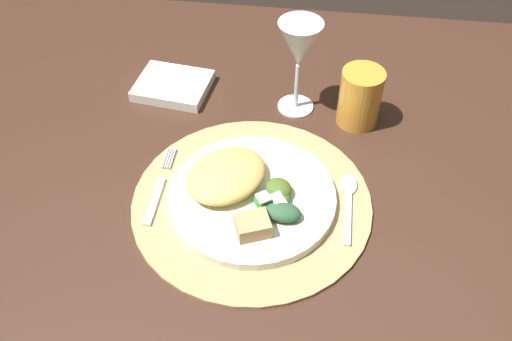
{
  "coord_description": "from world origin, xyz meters",
  "views": [
    {
      "loc": [
        0.13,
        -0.62,
        1.4
      ],
      "look_at": [
        0.06,
        -0.03,
        0.77
      ],
      "focal_mm": 39.1,
      "sensor_mm": 36.0,
      "label": 1
    }
  ],
  "objects_px": {
    "dinner_plate": "(252,197)",
    "spoon": "(348,195)",
    "napkin": "(173,86)",
    "fork": "(159,189)",
    "wine_glass": "(299,48)",
    "dining_table": "(227,206)",
    "amber_tumbler": "(360,97)"
  },
  "relations": [
    {
      "from": "dining_table",
      "to": "amber_tumbler",
      "type": "distance_m",
      "value": 0.3
    },
    {
      "from": "fork",
      "to": "napkin",
      "type": "distance_m",
      "value": 0.26
    },
    {
      "from": "amber_tumbler",
      "to": "wine_glass",
      "type": "bearing_deg",
      "value": 168.96
    },
    {
      "from": "napkin",
      "to": "amber_tumbler",
      "type": "height_order",
      "value": "amber_tumbler"
    },
    {
      "from": "dining_table",
      "to": "dinner_plate",
      "type": "bearing_deg",
      "value": -54.53
    },
    {
      "from": "dining_table",
      "to": "fork",
      "type": "bearing_deg",
      "value": -140.57
    },
    {
      "from": "napkin",
      "to": "fork",
      "type": "bearing_deg",
      "value": -81.58
    },
    {
      "from": "napkin",
      "to": "wine_glass",
      "type": "relative_size",
      "value": 0.76
    },
    {
      "from": "dining_table",
      "to": "spoon",
      "type": "xyz_separation_m",
      "value": [
        0.2,
        -0.05,
        0.11
      ]
    },
    {
      "from": "amber_tumbler",
      "to": "fork",
      "type": "bearing_deg",
      "value": -145.14
    },
    {
      "from": "dinner_plate",
      "to": "napkin",
      "type": "xyz_separation_m",
      "value": [
        -0.18,
        0.26,
        -0.0
      ]
    },
    {
      "from": "fork",
      "to": "wine_glass",
      "type": "xyz_separation_m",
      "value": [
        0.19,
        0.23,
        0.12
      ]
    },
    {
      "from": "dining_table",
      "to": "amber_tumbler",
      "type": "xyz_separation_m",
      "value": [
        0.21,
        0.14,
        0.16
      ]
    },
    {
      "from": "amber_tumbler",
      "to": "napkin",
      "type": "bearing_deg",
      "value": 172.94
    },
    {
      "from": "fork",
      "to": "wine_glass",
      "type": "bearing_deg",
      "value": 50.24
    },
    {
      "from": "dining_table",
      "to": "napkin",
      "type": "height_order",
      "value": "napkin"
    },
    {
      "from": "dinner_plate",
      "to": "wine_glass",
      "type": "xyz_separation_m",
      "value": [
        0.05,
        0.23,
        0.11
      ]
    },
    {
      "from": "dinner_plate",
      "to": "wine_glass",
      "type": "distance_m",
      "value": 0.26
    },
    {
      "from": "spoon",
      "to": "fork",
      "type": "bearing_deg",
      "value": -175.27
    },
    {
      "from": "dinner_plate",
      "to": "spoon",
      "type": "bearing_deg",
      "value": 10.54
    },
    {
      "from": "fork",
      "to": "spoon",
      "type": "distance_m",
      "value": 0.29
    },
    {
      "from": "wine_glass",
      "to": "spoon",
      "type": "bearing_deg",
      "value": -64.77
    },
    {
      "from": "dinner_plate",
      "to": "spoon",
      "type": "xyz_separation_m",
      "value": [
        0.15,
        0.03,
        -0.01
      ]
    },
    {
      "from": "dining_table",
      "to": "amber_tumbler",
      "type": "height_order",
      "value": "amber_tumbler"
    },
    {
      "from": "spoon",
      "to": "dining_table",
      "type": "bearing_deg",
      "value": 165.95
    },
    {
      "from": "wine_glass",
      "to": "amber_tumbler",
      "type": "bearing_deg",
      "value": -11.04
    },
    {
      "from": "dining_table",
      "to": "dinner_plate",
      "type": "height_order",
      "value": "dinner_plate"
    },
    {
      "from": "dining_table",
      "to": "amber_tumbler",
      "type": "relative_size",
      "value": 13.16
    },
    {
      "from": "dinner_plate",
      "to": "spoon",
      "type": "distance_m",
      "value": 0.15
    },
    {
      "from": "fork",
      "to": "napkin",
      "type": "relative_size",
      "value": 1.23
    },
    {
      "from": "fork",
      "to": "napkin",
      "type": "xyz_separation_m",
      "value": [
        -0.04,
        0.25,
        0.0
      ]
    },
    {
      "from": "fork",
      "to": "spoon",
      "type": "bearing_deg",
      "value": 4.73
    }
  ]
}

